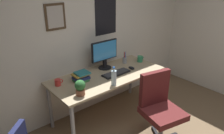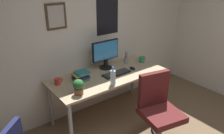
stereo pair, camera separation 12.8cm
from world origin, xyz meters
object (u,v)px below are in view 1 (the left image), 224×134
Objects in this scene: coffee_mug_far at (140,59)px; potted_plant at (80,87)px; office_chair at (159,106)px; computer_mouse at (131,68)px; book_stack_left at (81,77)px; pen_cup at (125,60)px; keyboard at (116,73)px; coffee_mug_near at (58,82)px; water_bottle at (114,77)px; monitor at (105,53)px.

potted_plant reaches higher than coffee_mug_far.
potted_plant is (-0.79, 0.58, 0.30)m from office_chair.
potted_plant is at bearing -170.78° from computer_mouse.
pen_cup is at bearing 6.16° from book_stack_left.
office_chair reaches higher than pen_cup.
keyboard is 3.73× the size of coffee_mug_near.
potted_plant is at bearing 173.16° from water_bottle.
keyboard is 0.75m from potted_plant.
pen_cup reaches higher than coffee_mug_far.
coffee_mug_near is at bearing 103.34° from potted_plant.
coffee_mug_near is (-1.11, 0.23, 0.03)m from computer_mouse.
water_bottle is (-0.54, -0.22, 0.09)m from computer_mouse.
coffee_mug_far is at bearing -4.10° from coffee_mug_near.
book_stack_left is at bearing -164.70° from monitor.
computer_mouse is 0.26m from pen_cup.
keyboard is 0.46m from pen_cup.
book_stack_left is (-0.58, 0.89, 0.26)m from office_chair.
book_stack_left is at bearing 169.54° from computer_mouse.
office_chair is 0.81m from computer_mouse.
pen_cup is (0.38, -0.05, -0.19)m from monitor.
monitor reaches higher than keyboard.
computer_mouse is at bearing -158.67° from coffee_mug_far.
water_bottle is at bearing -158.07° from coffee_mug_far.
book_stack_left is at bearing 164.54° from keyboard.
monitor is 2.30× the size of pen_cup.
pen_cup is at bearing 20.41° from potted_plant.
potted_plant is 0.98× the size of pen_cup.
computer_mouse is 0.95× the size of coffee_mug_near.
monitor is at bearing 15.30° from book_stack_left.
monitor reaches higher than book_stack_left.
keyboard is at bearing -15.11° from coffee_mug_near.
monitor reaches higher than water_bottle.
water_bottle reaches higher than coffee_mug_near.
keyboard is 2.21× the size of potted_plant.
potted_plant is (-1.02, -0.17, 0.09)m from computer_mouse.
water_bottle is 1.26× the size of pen_cup.
coffee_mug_far is at bearing -1.22° from book_stack_left.
office_chair is at bearing -47.83° from coffee_mug_near.
computer_mouse is 0.88× the size of coffee_mug_far.
office_chair reaches higher than keyboard.
keyboard is 3.91× the size of computer_mouse.
water_bottle is 2.02× the size of coffee_mug_far.
keyboard is (-0.01, -0.28, -0.23)m from monitor.
book_stack_left is (-0.90, -0.10, 0.01)m from pen_cup.
monitor is 0.56m from book_stack_left.
water_bottle is 0.73m from coffee_mug_near.
pen_cup is (0.63, 0.47, -0.05)m from water_bottle.
book_stack_left is (0.21, 0.31, -0.04)m from potted_plant.
potted_plant reaches higher than coffee_mug_near.
coffee_mug_far is at bearing -15.14° from monitor.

